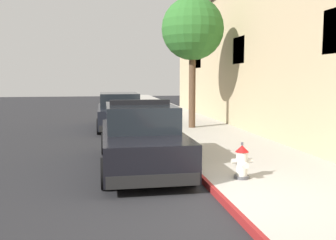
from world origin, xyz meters
The scene contains 8 objects.
ground_plane centered at (-4.27, 10.00, -0.10)m, with size 33.01×60.00×0.20m, color #232326.
sidewalk_pavement centered at (1.73, 10.00, 0.07)m, with size 3.47×60.00×0.14m, color #ADA89E.
curb_painted_edge centered at (-0.04, 10.00, 0.07)m, with size 0.08×60.00×0.14m, color maroon.
storefront_building centered at (6.99, 8.80, 3.24)m, with size 7.28×23.86×6.47m.
police_cruiser centered at (-1.20, 3.11, 0.74)m, with size 1.94×4.84×1.68m.
parked_car_silver_ahead centered at (-1.39, 10.45, 0.74)m, with size 1.94×4.84×1.56m.
fire_hydrant centered at (0.72, 1.18, 0.49)m, with size 0.44×0.40×0.76m.
street_tree centered at (1.59, 9.11, 4.20)m, with size 2.57×2.57×5.38m.
Camera 1 is at (-2.09, -5.89, 2.21)m, focal length 39.28 mm.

